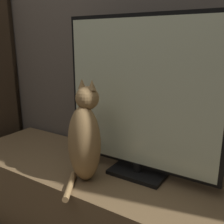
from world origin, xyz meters
TOP-DOWN VIEW (x-y plane):
  - tv_stand at (0.00, 0.92)m, footprint 1.56×0.53m
  - tv at (0.25, 0.97)m, footprint 0.78×0.17m
  - cat at (0.06, 0.80)m, footprint 0.17×0.29m

SIDE VIEW (x-z plane):
  - tv_stand at x=0.00m, z-range 0.00..0.41m
  - cat at x=0.06m, z-range 0.38..0.86m
  - tv at x=0.25m, z-range 0.42..1.18m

